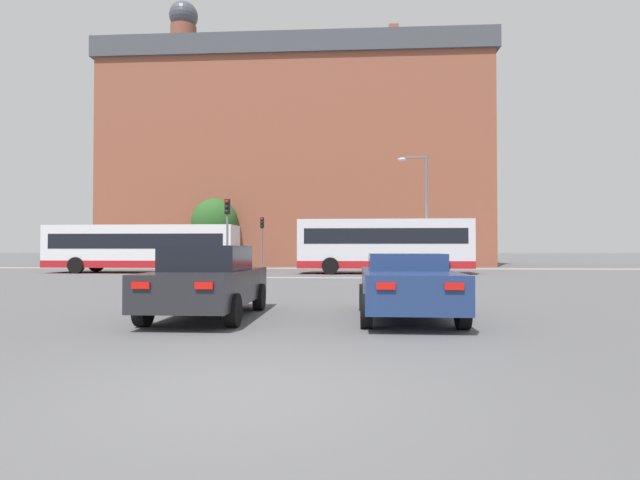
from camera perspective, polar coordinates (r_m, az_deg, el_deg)
name	(u,v)px	position (r m, az deg, el deg)	size (l,w,h in m)	color
ground_plane	(239,393)	(5.38, -9.21, -16.89)	(400.00, 400.00, 0.00)	#545456
stop_line_strip	(329,278)	(25.78, 1.02, -4.33)	(8.58, 0.30, 0.01)	silver
far_pavement	(336,268)	(38.24, 1.84, -3.27)	(69.53, 2.50, 0.01)	gray
brick_civic_building	(298,162)	(49.95, -2.50, 8.93)	(35.06, 14.83, 26.47)	brown
car_saloon_left	(208,281)	(11.06, -12.66, -4.60)	(1.95, 4.35, 1.54)	#232328
car_roadster_right	(407,285)	(10.76, 9.88, -5.10)	(2.01, 4.37, 1.37)	navy
bus_crossing_lead	(384,245)	(30.39, 7.31, -0.54)	(10.33, 2.74, 3.25)	silver
bus_crossing_trailing	(143,247)	(33.22, -19.57, -0.80)	(11.80, 2.70, 2.97)	silver
traffic_light_far_left	(262,234)	(38.07, -6.64, 0.69)	(0.26, 0.31, 3.90)	slate
traffic_light_near_left	(227,225)	(27.10, -10.56, 1.75)	(0.26, 0.31, 4.15)	slate
traffic_light_far_right	(413,235)	(37.93, 10.60, 0.53)	(0.26, 0.31, 3.71)	slate
street_lamp_junction	(422,202)	(30.51, 11.55, 4.31)	(1.79, 0.36, 7.13)	slate
pedestrian_waiting	(236,254)	(40.03, -9.63, -1.65)	(0.38, 0.46, 1.79)	brown
tree_by_building	(215,223)	(42.73, -11.94, 1.94)	(3.87, 3.87, 5.74)	#4C3823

